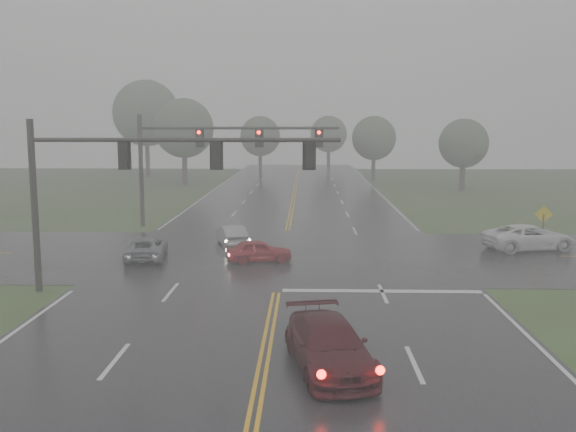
{
  "coord_description": "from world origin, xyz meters",
  "views": [
    {
      "loc": [
        1.28,
        -12.35,
        7.11
      ],
      "look_at": [
        0.44,
        16.0,
        3.03
      ],
      "focal_mm": 40.0,
      "sensor_mm": 36.0,
      "label": 1
    }
  ],
  "objects_px": {
    "sedan_silver": "(232,246)",
    "signal_gantry_far": "(202,148)",
    "sedan_red": "(259,262)",
    "pickup_white": "(529,250)",
    "sedan_maroon": "(329,369)",
    "car_grey": "(147,259)",
    "signal_gantry_near": "(127,172)"
  },
  "relations": [
    {
      "from": "sedan_red",
      "to": "pickup_white",
      "type": "xyz_separation_m",
      "value": [
        15.11,
        3.7,
        0.0
      ]
    },
    {
      "from": "sedan_silver",
      "to": "signal_gantry_far",
      "type": "height_order",
      "value": "signal_gantry_far"
    },
    {
      "from": "sedan_silver",
      "to": "signal_gantry_far",
      "type": "distance_m",
      "value": 9.34
    },
    {
      "from": "pickup_white",
      "to": "signal_gantry_far",
      "type": "height_order",
      "value": "signal_gantry_far"
    },
    {
      "from": "car_grey",
      "to": "signal_gantry_far",
      "type": "bearing_deg",
      "value": -103.94
    },
    {
      "from": "sedan_maroon",
      "to": "signal_gantry_near",
      "type": "bearing_deg",
      "value": 121.8
    },
    {
      "from": "sedan_red",
      "to": "signal_gantry_near",
      "type": "bearing_deg",
      "value": 127.54
    },
    {
      "from": "sedan_maroon",
      "to": "pickup_white",
      "type": "height_order",
      "value": "pickup_white"
    },
    {
      "from": "signal_gantry_near",
      "to": "sedan_maroon",
      "type": "bearing_deg",
      "value": -46.28
    },
    {
      "from": "pickup_white",
      "to": "sedan_maroon",
      "type": "bearing_deg",
      "value": 132.86
    },
    {
      "from": "sedan_maroon",
      "to": "signal_gantry_far",
      "type": "xyz_separation_m",
      "value": [
        -7.88,
        26.09,
        5.44
      ]
    },
    {
      "from": "sedan_maroon",
      "to": "car_grey",
      "type": "relative_size",
      "value": 1.16
    },
    {
      "from": "sedan_silver",
      "to": "pickup_white",
      "type": "bearing_deg",
      "value": 159.22
    },
    {
      "from": "sedan_red",
      "to": "signal_gantry_near",
      "type": "distance_m",
      "value": 9.38
    },
    {
      "from": "sedan_maroon",
      "to": "car_grey",
      "type": "distance_m",
      "value": 17.67
    },
    {
      "from": "car_grey",
      "to": "pickup_white",
      "type": "xyz_separation_m",
      "value": [
        21.1,
        3.14,
        0.0
      ]
    },
    {
      "from": "pickup_white",
      "to": "signal_gantry_far",
      "type": "distance_m",
      "value": 22.02
    },
    {
      "from": "sedan_maroon",
      "to": "car_grey",
      "type": "xyz_separation_m",
      "value": [
        -9.13,
        15.13,
        0.0
      ]
    },
    {
      "from": "sedan_red",
      "to": "signal_gantry_far",
      "type": "bearing_deg",
      "value": 9.65
    },
    {
      "from": "sedan_silver",
      "to": "signal_gantry_near",
      "type": "bearing_deg",
      "value": 55.45
    },
    {
      "from": "sedan_red",
      "to": "signal_gantry_far",
      "type": "xyz_separation_m",
      "value": [
        -4.74,
        11.52,
        5.44
      ]
    },
    {
      "from": "signal_gantry_far",
      "to": "sedan_silver",
      "type": "bearing_deg",
      "value": -68.36
    },
    {
      "from": "pickup_white",
      "to": "signal_gantry_near",
      "type": "bearing_deg",
      "value": 101.92
    },
    {
      "from": "car_grey",
      "to": "signal_gantry_far",
      "type": "height_order",
      "value": "signal_gantry_far"
    },
    {
      "from": "sedan_red",
      "to": "signal_gantry_far",
      "type": "distance_m",
      "value": 13.59
    },
    {
      "from": "sedan_red",
      "to": "sedan_silver",
      "type": "relative_size",
      "value": 0.92
    },
    {
      "from": "sedan_maroon",
      "to": "signal_gantry_near",
      "type": "height_order",
      "value": "signal_gantry_near"
    },
    {
      "from": "sedan_red",
      "to": "sedan_silver",
      "type": "bearing_deg",
      "value": 10.81
    },
    {
      "from": "pickup_white",
      "to": "signal_gantry_near",
      "type": "distance_m",
      "value": 22.95
    },
    {
      "from": "signal_gantry_near",
      "to": "signal_gantry_far",
      "type": "distance_m",
      "value": 17.56
    },
    {
      "from": "car_grey",
      "to": "signal_gantry_far",
      "type": "distance_m",
      "value": 12.3
    },
    {
      "from": "sedan_red",
      "to": "pickup_white",
      "type": "bearing_deg",
      "value": -88.99
    }
  ]
}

